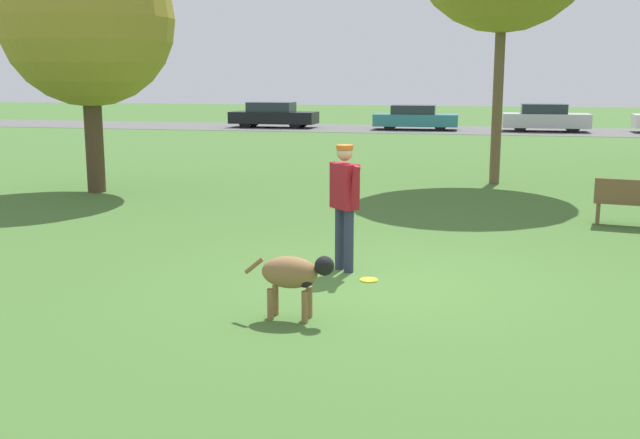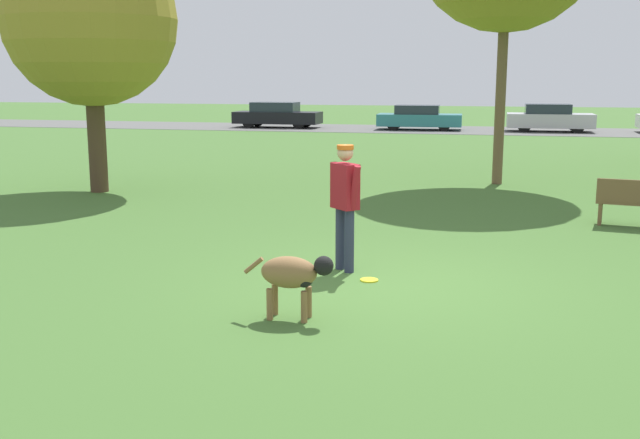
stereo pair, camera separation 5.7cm
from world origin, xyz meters
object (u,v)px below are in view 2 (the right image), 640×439
at_px(tree_near_left, 90,20).
at_px(person, 345,197).
at_px(parked_car_teal, 419,118).
at_px(park_bench, 639,202).
at_px(dog, 293,274).
at_px(parked_car_silver, 549,118).
at_px(parked_car_black, 277,115).
at_px(frisbee, 369,280).

bearing_deg(tree_near_left, person, -39.54).
bearing_deg(parked_car_teal, park_bench, -77.26).
height_order(dog, park_bench, park_bench).
distance_m(person, parked_car_silver, 28.18).
distance_m(dog, parked_car_silver, 30.32).
bearing_deg(park_bench, dog, 63.85).
distance_m(parked_car_black, park_bench, 27.23).
xyz_separation_m(tree_near_left, parked_car_teal, (5.01, 22.00, -3.21)).
bearing_deg(park_bench, person, 52.74).
distance_m(person, park_bench, 6.03).
distance_m(person, parked_car_teal, 27.74).
relative_size(dog, frisbee, 4.25).
distance_m(person, dog, 2.21).
height_order(parked_car_black, park_bench, parked_car_black).
bearing_deg(person, parked_car_teal, 138.15).
relative_size(frisbee, tree_near_left, 0.04).
distance_m(parked_car_teal, parked_car_silver, 6.19).
relative_size(parked_car_black, parked_car_teal, 1.07).
xyz_separation_m(tree_near_left, park_bench, (11.27, -1.58, -3.36)).
xyz_separation_m(person, dog, (-0.13, -2.15, -0.51)).
bearing_deg(tree_near_left, frisbee, -39.99).
bearing_deg(parked_car_black, parked_car_teal, 0.35).
xyz_separation_m(frisbee, park_bench, (3.97, 4.54, 0.44)).
height_order(tree_near_left, parked_car_black, tree_near_left).
relative_size(parked_car_black, park_bench, 3.08).
bearing_deg(parked_car_silver, park_bench, -90.34).
bearing_deg(parked_car_teal, tree_near_left, -104.96).
bearing_deg(park_bench, parked_car_silver, -80.16).
xyz_separation_m(person, park_bench, (4.39, 4.10, -0.56)).
xyz_separation_m(dog, park_bench, (4.51, 6.25, -0.05)).
bearing_deg(person, parked_car_silver, 125.46).
relative_size(dog, parked_car_silver, 0.25).
distance_m(parked_car_teal, park_bench, 24.39).
relative_size(frisbee, parked_car_silver, 0.06).
height_order(frisbee, parked_car_silver, parked_car_silver).
distance_m(dog, parked_car_teal, 29.88).
bearing_deg(park_bench, tree_near_left, 1.70).
bearing_deg(dog, person, 87.29).
bearing_deg(parked_car_silver, frisbee, -98.37).
bearing_deg(dog, parked_car_silver, 82.22).
height_order(person, dog, person).
bearing_deg(frisbee, tree_near_left, 140.01).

